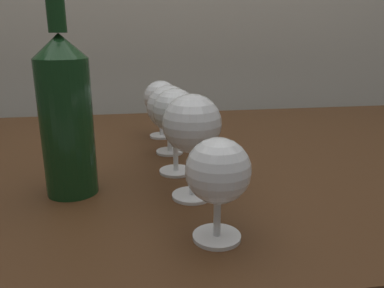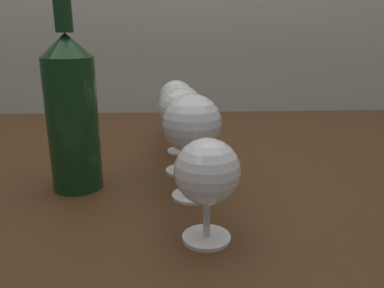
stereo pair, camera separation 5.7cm
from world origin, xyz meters
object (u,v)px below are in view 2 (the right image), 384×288
object	(u,v)px
wine_glass_rose	(180,108)
wine_bottle	(72,111)
wine_glass_cabernet	(207,174)
wine_glass_merlot	(192,125)
wine_glass_pinot	(176,99)
wine_glass_port	(183,113)

from	to	relation	value
wine_glass_rose	wine_bottle	xyz separation A→B (m)	(-0.17, -0.17, 0.03)
wine_glass_cabernet	wine_bottle	bearing A→B (deg)	138.40
wine_glass_cabernet	wine_glass_rose	size ratio (longest dim) A/B	0.92
wine_glass_merlot	wine_glass_rose	distance (m)	0.22
wine_glass_pinot	wine_glass_rose	bearing A→B (deg)	-87.66
wine_glass_merlot	wine_bottle	size ratio (longest dim) A/B	0.50
wine_glass_cabernet	wine_bottle	xyz separation A→B (m)	(-0.20, 0.17, 0.04)
wine_glass_merlot	wine_glass_pinot	world-z (taller)	wine_glass_merlot
wine_glass_merlot	wine_bottle	xyz separation A→B (m)	(-0.18, 0.05, 0.01)
wine_glass_port	wine_glass_rose	distance (m)	0.12
wine_glass_port	wine_bottle	size ratio (longest dim) A/B	0.48
wine_glass_rose	wine_glass_pinot	bearing A→B (deg)	92.34
wine_glass_rose	wine_bottle	bearing A→B (deg)	-134.16
wine_glass_port	wine_glass_pinot	distance (m)	0.24
wine_glass_pinot	wine_bottle	world-z (taller)	wine_bottle
wine_glass_cabernet	wine_bottle	distance (m)	0.26
wine_glass_cabernet	wine_bottle	size ratio (longest dim) A/B	0.40
wine_glass_pinot	wine_bottle	xyz separation A→B (m)	(-0.16, -0.30, 0.04)
wine_glass_rose	wine_glass_cabernet	bearing A→B (deg)	-85.79
wine_glass_cabernet	wine_glass_pinot	bearing A→B (deg)	93.71
wine_glass_pinot	wine_bottle	bearing A→B (deg)	-118.71
wine_glass_cabernet	wine_glass_port	size ratio (longest dim) A/B	0.85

